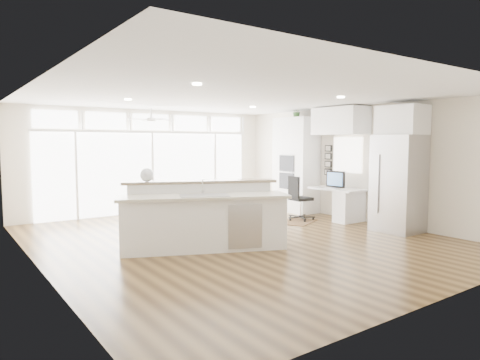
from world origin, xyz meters
TOP-DOWN VIEW (x-y plane):
  - floor at (0.00, 0.00)m, footprint 7.00×8.00m
  - ceiling at (0.00, 0.00)m, footprint 7.00×8.00m
  - wall_back at (0.00, 4.00)m, footprint 7.00×0.04m
  - wall_front at (0.00, -4.00)m, footprint 7.00×0.04m
  - wall_left at (-3.50, 0.00)m, footprint 0.04×8.00m
  - wall_right at (3.50, 0.00)m, footprint 0.04×8.00m
  - glass_wall at (0.00, 3.94)m, footprint 5.80×0.06m
  - transom_row at (0.00, 3.94)m, footprint 5.90×0.06m
  - desk_window at (3.46, 0.30)m, footprint 0.04×0.85m
  - ceiling_fan at (-0.50, 2.80)m, footprint 1.16×1.16m
  - recessed_lights at (0.00, 0.20)m, footprint 3.40×3.00m
  - oven_cabinet at (3.17, 1.80)m, footprint 0.64×1.20m
  - desk_nook at (3.13, 0.30)m, footprint 0.72×1.30m
  - upper_cabinets at (3.17, 0.30)m, footprint 0.64×1.30m
  - refrigerator at (3.11, -1.35)m, footprint 0.76×0.90m
  - fridge_cabinet at (3.17, -1.35)m, footprint 0.64×0.90m
  - framed_photos at (3.46, 0.92)m, footprint 0.06×0.22m
  - kitchen_island at (-0.93, -0.29)m, footprint 3.10×2.17m
  - rug at (2.14, 0.63)m, footprint 1.13×1.00m
  - office_chair at (2.39, 0.78)m, footprint 0.60×0.56m
  - fishbowl at (-1.64, 0.46)m, footprint 0.33×0.33m
  - monitor at (3.05, 0.30)m, footprint 0.12×0.53m
  - keyboard at (2.88, 0.30)m, footprint 0.14×0.33m
  - potted_plant at (3.17, 1.80)m, footprint 0.34×0.37m

SIDE VIEW (x-z plane):
  - floor at x=0.00m, z-range -0.02..0.00m
  - rug at x=2.14m, z-range 0.00..0.01m
  - desk_nook at x=3.13m, z-range 0.00..0.76m
  - office_chair at x=2.39m, z-range 0.00..1.04m
  - kitchen_island at x=-0.93m, z-range 0.00..1.16m
  - keyboard at x=2.88m, z-range 0.76..0.78m
  - monitor at x=3.05m, z-range 0.76..1.20m
  - refrigerator at x=3.11m, z-range 0.00..2.00m
  - glass_wall at x=0.00m, z-range 0.01..2.09m
  - oven_cabinet at x=3.17m, z-range 0.00..2.50m
  - fishbowl at x=-1.64m, z-range 1.16..1.40m
  - wall_back at x=0.00m, z-range 0.00..2.70m
  - wall_front at x=0.00m, z-range 0.00..2.70m
  - wall_left at x=-3.50m, z-range 0.00..2.70m
  - wall_right at x=3.50m, z-range 0.00..2.70m
  - framed_photos at x=3.46m, z-range 1.00..1.80m
  - desk_window at x=3.46m, z-range 1.12..1.98m
  - fridge_cabinet at x=3.17m, z-range 2.00..2.60m
  - upper_cabinets at x=3.17m, z-range 2.03..2.67m
  - transom_row at x=0.00m, z-range 2.18..2.58m
  - ceiling_fan at x=-0.50m, z-range 2.32..2.64m
  - potted_plant at x=3.17m, z-range 2.50..2.75m
  - recessed_lights at x=0.00m, z-range 2.67..2.69m
  - ceiling at x=0.00m, z-range 2.69..2.71m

